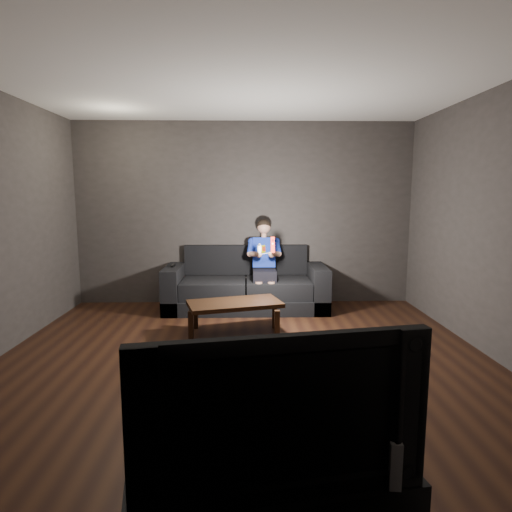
{
  "coord_description": "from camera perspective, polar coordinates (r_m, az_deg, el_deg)",
  "views": [
    {
      "loc": [
        0.02,
        -3.92,
        1.65
      ],
      "look_at": [
        0.15,
        1.55,
        0.85
      ],
      "focal_mm": 30.0,
      "sensor_mm": 36.0,
      "label": 1
    }
  ],
  "objects": [
    {
      "name": "child",
      "position": [
        6.09,
        1.1,
        -0.1
      ],
      "size": [
        0.48,
        0.59,
        1.19
      ],
      "color": "black",
      "rests_on": "sofa"
    },
    {
      "name": "tv",
      "position": [
        1.86,
        2.73,
        -19.32
      ],
      "size": [
        1.19,
        0.36,
        0.68
      ],
      "primitive_type": "imported",
      "rotation": [
        0.0,
        0.0,
        0.17
      ],
      "color": "black",
      "rests_on": "media_console"
    },
    {
      "name": "wii_remote_red",
      "position": [
        5.61,
        2.24,
        1.5
      ],
      "size": [
        0.05,
        0.08,
        0.21
      ],
      "color": "red",
      "rests_on": "child"
    },
    {
      "name": "floor",
      "position": [
        4.25,
        -1.58,
        -14.52
      ],
      "size": [
        5.0,
        5.0,
        0.0
      ],
      "primitive_type": "plane",
      "color": "black",
      "rests_on": "ground"
    },
    {
      "name": "sofa",
      "position": [
        6.23,
        -1.34,
        -4.3
      ],
      "size": [
        2.29,
        0.99,
        0.89
      ],
      "color": "black",
      "rests_on": "floor"
    },
    {
      "name": "ceiling",
      "position": [
        4.05,
        -1.75,
        23.33
      ],
      "size": [
        5.0,
        5.0,
        0.02
      ],
      "primitive_type": "cube",
      "color": "white",
      "rests_on": "back_wall"
    },
    {
      "name": "back_wall",
      "position": [
        6.42,
        -1.55,
        5.64
      ],
      "size": [
        5.0,
        0.04,
        2.7
      ],
      "primitive_type": "cube",
      "color": "#36312F",
      "rests_on": "ground"
    },
    {
      "name": "right_wall",
      "position": [
        4.64,
        30.97,
        3.44
      ],
      "size": [
        0.04,
        5.0,
        2.7
      ],
      "primitive_type": "cube",
      "color": "#36312F",
      "rests_on": "ground"
    },
    {
      "name": "wii_console",
      "position": [
        2.07,
        17.65,
        -24.2
      ],
      "size": [
        0.06,
        0.16,
        0.2
      ],
      "primitive_type": "cube",
      "rotation": [
        0.0,
        0.0,
        -0.09
      ],
      "color": "white",
      "rests_on": "media_console"
    },
    {
      "name": "wii_remote_black",
      "position": [
        6.16,
        -10.99,
        -1.27
      ],
      "size": [
        0.04,
        0.15,
        0.03
      ],
      "color": "black",
      "rests_on": "sofa"
    },
    {
      "name": "coffee_table",
      "position": [
        5.07,
        -2.88,
        -6.68
      ],
      "size": [
        1.18,
        0.8,
        0.39
      ],
      "color": "black",
      "rests_on": "floor"
    },
    {
      "name": "nunchuk_white",
      "position": [
        5.61,
        0.47,
        1.0
      ],
      "size": [
        0.06,
        0.09,
        0.15
      ],
      "color": "white",
      "rests_on": "child"
    },
    {
      "name": "front_wall",
      "position": [
        1.45,
        -2.16,
        -3.61
      ],
      "size": [
        5.0,
        0.04,
        2.7
      ],
      "primitive_type": "cube",
      "color": "#36312F",
      "rests_on": "ground"
    }
  ]
}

